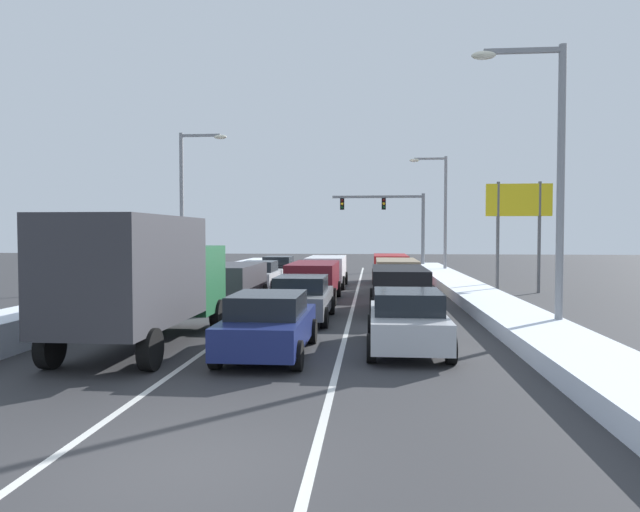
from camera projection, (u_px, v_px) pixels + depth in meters
ground_plane at (311, 306)px, 23.43m from camera, size 120.00×120.00×0.00m
lane_stripe_between_right_lane_and_center_lane at (356, 296)px, 27.32m from camera, size 0.14×44.70×0.01m
lane_stripe_between_center_lane_and_left_lane at (285, 295)px, 27.62m from camera, size 0.14×44.70×0.01m
snow_bank_right_shoulder at (470, 292)px, 26.84m from camera, size 2.08×44.70×0.47m
snow_bank_left_shoulder at (177, 285)px, 28.08m from camera, size 1.74×44.70×0.83m
sedan_silver_right_lane_nearest at (407, 320)px, 14.53m from camera, size 2.00×4.50×1.51m
suv_black_right_lane_second at (399, 285)px, 21.48m from camera, size 2.16×4.90×1.67m
suv_tan_right_lane_third at (396, 273)px, 28.13m from camera, size 2.16×4.90×1.67m
suv_red_right_lane_fourth at (390, 266)px, 34.49m from camera, size 2.16×4.90×1.67m
sedan_navy_center_lane_nearest at (269, 324)px, 13.89m from camera, size 2.00×4.50×1.51m
sedan_gray_center_lane_second at (302, 298)px, 19.46m from camera, size 2.00×4.50×1.51m
suv_maroon_center_lane_third at (314, 278)px, 25.17m from camera, size 2.16×4.90×1.67m
suv_white_center_lane_fourth at (327, 269)px, 31.68m from camera, size 2.16×4.90×1.67m
box_truck_left_lane_nearest at (143, 274)px, 14.78m from camera, size 2.53×7.20×3.36m
suv_charcoal_left_lane_second at (233, 280)px, 23.67m from camera, size 2.16×4.90×1.67m
sedan_silver_left_lane_third at (259, 275)px, 29.92m from camera, size 2.00×4.50×1.51m
sedan_black_left_lane_fourth at (279, 268)px, 36.21m from camera, size 2.00×4.50×1.51m
traffic_light_gantry at (394, 214)px, 47.13m from camera, size 7.54×0.47×6.20m
street_lamp_right_near at (548, 163)px, 16.50m from camera, size 2.66×0.36×8.30m
street_lamp_right_mid at (440, 204)px, 40.78m from camera, size 2.66×0.36×8.37m
street_lamp_left_mid at (188, 195)px, 31.80m from camera, size 2.66×0.36×8.46m
roadside_sign_right at (519, 212)px, 28.50m from camera, size 3.20×0.16×5.50m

